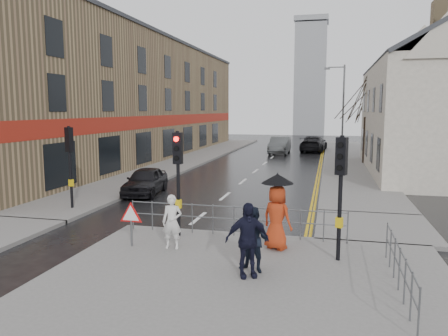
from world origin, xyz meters
The scene contains 24 objects.
ground centered at (0.00, 0.00, 0.00)m, with size 120.00×120.00×0.00m, color black.
near_pavement centered at (3.00, -3.50, 0.07)m, with size 10.00×9.00×0.14m, color #605E5B.
left_pavement centered at (-6.50, 23.00, 0.07)m, with size 4.00×44.00×0.14m, color #605E5B.
right_pavement centered at (6.50, 25.00, 0.07)m, with size 4.00×40.00×0.14m, color #605E5B.
pavement_bridge_right centered at (6.50, 3.00, 0.07)m, with size 4.00×4.20×0.14m, color #605E5B.
building_left_terrace centered at (-12.00, 22.00, 5.00)m, with size 8.00×42.00×10.00m, color #927A54.
building_right_cream centered at (12.00, 18.00, 4.78)m, with size 9.00×16.40×10.10m.
church_tower centered at (1.50, 62.00, 9.00)m, with size 5.00×5.00×18.00m, color gray.
traffic_signal_near_left centered at (0.20, 0.20, 2.46)m, with size 0.28×0.27×3.40m.
traffic_signal_near_right centered at (5.20, -1.00, 2.46)m, with size 0.34×0.33×3.40m.
traffic_signal_far_left centered at (-5.50, 3.00, 2.46)m, with size 0.34×0.33×3.40m.
guard_railing_front centered at (1.95, 0.60, 0.86)m, with size 7.14×0.04×1.00m.
guard_railing_side centered at (6.50, -2.75, 0.84)m, with size 0.04×4.54×1.00m.
warning_sign centered at (-0.80, -1.21, 1.04)m, with size 0.80×0.07×1.35m.
street_lamp centered at (5.82, 28.00, 4.71)m, with size 1.83×0.25×8.00m.
tree_near centered at (7.50, 22.00, 5.14)m, with size 2.40×2.40×6.58m.
tree_far centered at (8.00, 30.00, 4.42)m, with size 2.40×2.40×5.64m.
pedestrian_a centered at (0.46, -1.10, 0.94)m, with size 0.58×0.38×1.60m, color silver.
pedestrian_b centered at (3.10, -2.39, 0.97)m, with size 0.81×0.63×1.66m, color black.
pedestrian_with_umbrella centered at (3.45, -0.43, 1.31)m, with size 1.10×0.96×2.23m.
pedestrian_d centered at (3.00, -2.74, 1.07)m, with size 1.08×0.45×1.85m, color black.
car_parked centered at (-4.00, 7.10, 0.67)m, with size 1.58×3.93×1.34m, color black.
car_mid centered at (0.29, 28.74, 0.81)m, with size 1.71×4.90×1.61m, color #434648.
car_far centered at (3.36, 31.84, 0.79)m, with size 2.22×5.47×1.59m, color black.
Camera 1 is at (4.87, -12.87, 4.21)m, focal length 35.00 mm.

